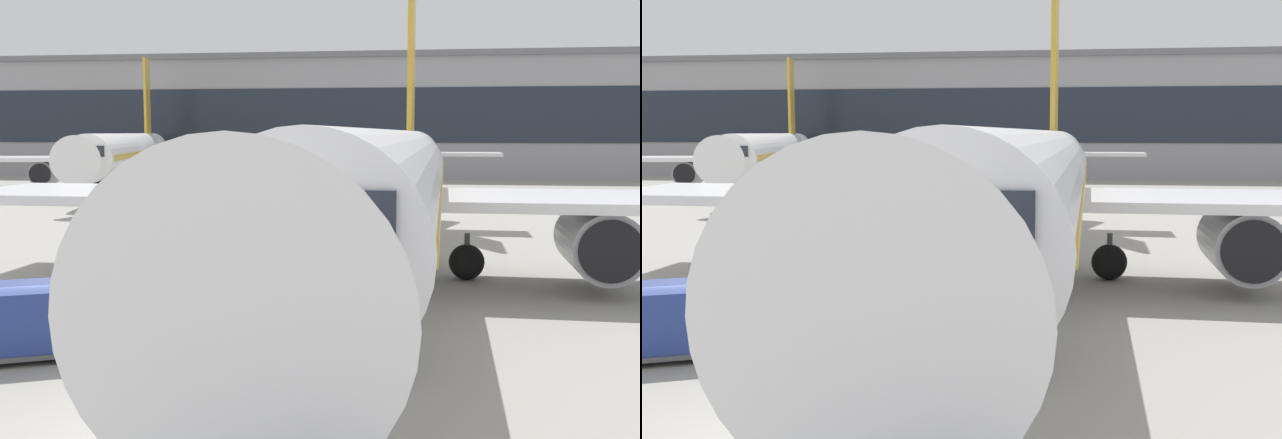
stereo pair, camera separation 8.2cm
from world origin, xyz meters
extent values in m
plane|color=#9E9B93|center=(0.00, 0.00, 0.00)|extent=(600.00, 600.00, 0.00)
cylinder|color=white|center=(3.87, 14.30, 3.75)|extent=(4.79, 32.87, 3.92)
cube|color=gold|center=(3.87, 14.30, 3.75)|extent=(4.80, 31.56, 0.47)
cone|color=white|center=(3.38, -4.04, 3.75)|extent=(3.83, 4.02, 3.72)
cone|color=white|center=(4.39, 33.82, 4.04)|extent=(3.50, 6.36, 3.33)
cube|color=white|center=(-4.67, 15.35, 3.16)|extent=(15.74, 6.97, 0.36)
cylinder|color=#93969E|center=(-3.53, 14.66, 1.76)|extent=(2.54, 4.32, 2.43)
cylinder|color=black|center=(-3.59, 12.48, 1.76)|extent=(2.07, 0.17, 2.07)
cube|color=white|center=(12.46, 14.89, 3.16)|extent=(15.74, 6.97, 0.36)
cylinder|color=#93969E|center=(11.28, 14.27, 1.76)|extent=(2.54, 4.32, 2.43)
cylinder|color=black|center=(11.23, 12.09, 1.76)|extent=(2.07, 0.17, 2.07)
cube|color=gold|center=(4.35, 32.25, 9.45)|extent=(0.38, 3.94, 9.83)
cube|color=white|center=(4.34, 31.94, 4.34)|extent=(10.65, 2.90, 0.20)
cube|color=#1E2633|center=(3.46, -1.30, 4.34)|extent=(2.79, 1.84, 0.86)
cylinder|color=#47474C|center=(3.61, 4.47, 1.23)|extent=(0.22, 0.22, 1.11)
sphere|color=black|center=(3.61, 4.47, 0.68)|extent=(1.36, 1.36, 1.36)
cylinder|color=#47474C|center=(0.98, 16.02, 1.23)|extent=(0.22, 0.22, 1.11)
sphere|color=black|center=(0.98, 16.02, 0.68)|extent=(1.36, 1.36, 1.36)
cylinder|color=#47474C|center=(6.86, 15.86, 1.23)|extent=(0.22, 0.22, 1.11)
sphere|color=black|center=(6.86, 15.86, 0.68)|extent=(1.36, 1.36, 1.36)
cube|color=gold|center=(-0.42, 8.12, 0.50)|extent=(3.75, 3.00, 0.44)
cube|color=black|center=(-1.41, 8.00, 1.07)|extent=(0.79, 0.77, 0.70)
cylinder|color=#333338|center=(-0.81, 8.32, 1.12)|extent=(0.08, 0.08, 0.80)
cube|color=gold|center=(0.63, 8.66, 1.79)|extent=(4.68, 3.03, 2.28)
cube|color=black|center=(0.63, 8.66, 1.88)|extent=(4.48, 2.84, 2.13)
cube|color=#333338|center=(0.83, 8.27, 1.91)|extent=(4.23, 2.26, 2.31)
cube|color=#333338|center=(0.42, 9.05, 1.91)|extent=(4.23, 2.26, 2.31)
cylinder|color=black|center=(0.98, 8.02, 0.28)|extent=(0.59, 0.44, 0.56)
cylinder|color=black|center=(0.29, 9.32, 0.28)|extent=(0.59, 0.44, 0.56)
cylinder|color=black|center=(-1.13, 6.91, 0.28)|extent=(0.59, 0.44, 0.56)
cylinder|color=black|center=(-1.82, 8.21, 0.28)|extent=(0.59, 0.44, 0.56)
cube|color=#515156|center=(-2.39, 5.12, 0.21)|extent=(2.49, 2.29, 0.12)
cylinder|color=#4C4C51|center=(-3.62, 4.56, 0.20)|extent=(0.66, 0.36, 0.07)
cube|color=#9EA3AD|center=(-2.39, 5.12, 1.02)|extent=(2.35, 2.16, 1.50)
cube|color=#9EA3AD|center=(-2.56, 5.50, 1.54)|extent=(2.03, 1.52, 0.74)
cube|color=silver|center=(-3.27, 4.72, 1.02)|extent=(0.63, 1.32, 1.38)
sphere|color=black|center=(-3.40, 5.40, 0.15)|extent=(0.30, 0.30, 0.30)
sphere|color=black|center=(-2.83, 4.17, 0.15)|extent=(0.30, 0.30, 0.30)
sphere|color=black|center=(-1.95, 6.08, 0.15)|extent=(0.30, 0.30, 0.30)
sphere|color=black|center=(-1.38, 4.84, 0.15)|extent=(0.30, 0.30, 0.30)
cube|color=#515156|center=(-4.46, 4.09, 0.21)|extent=(2.49, 2.29, 0.12)
cube|color=navy|center=(-4.46, 4.09, 1.02)|extent=(2.35, 2.16, 1.50)
cube|color=navy|center=(-4.63, 4.47, 1.54)|extent=(2.03, 1.52, 0.74)
sphere|color=black|center=(-4.02, 5.04, 0.15)|extent=(0.30, 0.30, 0.30)
sphere|color=black|center=(-3.45, 3.81, 0.15)|extent=(0.30, 0.30, 0.30)
cylinder|color=#514C42|center=(-0.27, 7.79, 0.43)|extent=(0.15, 0.15, 0.86)
cylinder|color=#514C42|center=(-0.20, 7.63, 0.43)|extent=(0.15, 0.15, 0.86)
cube|color=orange|center=(-0.24, 7.71, 1.15)|extent=(0.37, 0.44, 0.58)
cube|color=white|center=(-0.12, 7.76, 1.15)|extent=(0.15, 0.32, 0.08)
sphere|color=#9E7051|center=(-0.24, 7.71, 1.56)|extent=(0.21, 0.21, 0.21)
sphere|color=yellow|center=(-0.24, 7.71, 1.63)|extent=(0.23, 0.23, 0.23)
cylinder|color=orange|center=(-0.33, 7.93, 1.10)|extent=(0.09, 0.09, 0.56)
cylinder|color=orange|center=(-0.14, 7.49, 1.10)|extent=(0.09, 0.09, 0.56)
cylinder|color=black|center=(0.83, 4.08, 0.43)|extent=(0.15, 0.15, 0.86)
cylinder|color=black|center=(0.65, 4.05, 0.43)|extent=(0.15, 0.15, 0.86)
cube|color=yellow|center=(0.74, 4.07, 1.15)|extent=(0.42, 0.30, 0.58)
cube|color=white|center=(0.76, 3.94, 1.15)|extent=(0.34, 0.07, 0.08)
sphere|color=brown|center=(0.74, 4.07, 1.56)|extent=(0.21, 0.21, 0.21)
sphere|color=yellow|center=(0.74, 4.07, 1.63)|extent=(0.23, 0.23, 0.23)
cylinder|color=yellow|center=(0.98, 4.11, 1.10)|extent=(0.09, 0.09, 0.56)
cylinder|color=yellow|center=(0.51, 4.03, 1.10)|extent=(0.09, 0.09, 0.56)
cylinder|color=#333847|center=(-2.15, 5.31, 0.43)|extent=(0.15, 0.15, 0.86)
cylinder|color=#333847|center=(-2.32, 5.24, 0.43)|extent=(0.15, 0.15, 0.86)
cube|color=yellow|center=(-2.24, 5.28, 1.15)|extent=(0.45, 0.38, 0.58)
cube|color=white|center=(-2.18, 5.16, 1.15)|extent=(0.31, 0.16, 0.08)
sphere|color=beige|center=(-2.24, 5.28, 1.56)|extent=(0.21, 0.21, 0.21)
sphere|color=yellow|center=(-2.24, 5.28, 1.63)|extent=(0.23, 0.23, 0.23)
cylinder|color=yellow|center=(-2.02, 5.38, 1.10)|extent=(0.09, 0.09, 0.56)
cylinder|color=yellow|center=(-2.45, 5.17, 1.10)|extent=(0.09, 0.09, 0.56)
cylinder|color=#514C42|center=(-0.07, 4.74, 0.43)|extent=(0.15, 0.15, 0.86)
cylinder|color=#514C42|center=(0.11, 4.78, 0.43)|extent=(0.15, 0.15, 0.86)
cube|color=orange|center=(0.02, 4.76, 1.15)|extent=(0.42, 0.30, 0.58)
cube|color=white|center=(0.00, 4.88, 1.15)|extent=(0.34, 0.07, 0.08)
sphere|color=#9E7051|center=(0.02, 4.76, 1.56)|extent=(0.21, 0.21, 0.21)
sphere|color=yellow|center=(0.02, 4.76, 1.63)|extent=(0.23, 0.23, 0.23)
cylinder|color=orange|center=(-0.22, 4.72, 1.10)|extent=(0.09, 0.09, 0.56)
cylinder|color=orange|center=(0.26, 4.80, 1.10)|extent=(0.09, 0.09, 0.56)
cube|color=black|center=(-3.81, 15.51, 0.03)|extent=(0.60, 0.60, 0.05)
cone|color=orange|center=(-3.81, 15.51, 0.36)|extent=(0.48, 0.48, 0.63)
cylinder|color=white|center=(-3.81, 15.51, 0.40)|extent=(0.26, 0.26, 0.08)
cube|color=black|center=(-3.97, 14.19, 0.03)|extent=(0.57, 0.57, 0.05)
cone|color=orange|center=(-3.97, 14.19, 0.35)|extent=(0.46, 0.46, 0.60)
cylinder|color=white|center=(-3.97, 14.19, 0.38)|extent=(0.25, 0.25, 0.07)
cube|color=black|center=(-3.94, 12.66, 0.03)|extent=(0.64, 0.64, 0.05)
cone|color=orange|center=(-3.94, 12.66, 0.38)|extent=(0.51, 0.51, 0.67)
cylinder|color=white|center=(-3.94, 12.66, 0.42)|extent=(0.28, 0.28, 0.08)
cube|color=yellow|center=(4.24, 14.30, 0.00)|extent=(0.20, 110.00, 0.01)
cube|color=#939399|center=(-5.92, 86.08, 7.30)|extent=(140.95, 16.23, 14.59)
cube|color=#1E2633|center=(-5.92, 77.92, 7.66)|extent=(136.72, 0.10, 6.57)
cube|color=slate|center=(-5.92, 84.46, 14.94)|extent=(139.54, 13.79, 0.70)
cylinder|color=white|center=(-22.44, 53.56, 3.73)|extent=(10.81, 31.76, 3.60)
cube|color=gold|center=(-22.44, 53.56, 3.73)|extent=(10.55, 30.54, 0.43)
cone|color=white|center=(-18.37, 36.34, 3.73)|extent=(4.15, 4.28, 3.42)
cone|color=white|center=(-26.76, 71.83, 4.00)|extent=(4.30, 6.30, 3.06)
cube|color=white|center=(-30.67, 52.43, 3.19)|extent=(16.16, 9.66, 0.36)
cylinder|color=#93969E|center=(-29.37, 52.09, 1.89)|extent=(3.12, 4.53, 2.23)
cylinder|color=black|center=(-28.88, 50.03, 1.89)|extent=(1.87, 0.55, 1.89)
cube|color=white|center=(-14.58, 56.23, 3.19)|extent=(16.16, 9.66, 0.36)
cylinder|color=#93969E|center=(-15.59, 55.34, 1.89)|extent=(3.12, 4.53, 2.23)
cylinder|color=black|center=(-15.10, 53.28, 1.89)|extent=(1.87, 0.55, 1.89)
cube|color=gold|center=(-26.43, 70.43, 9.21)|extent=(1.15, 3.78, 9.54)
cube|color=white|center=(-26.36, 70.15, 4.27)|extent=(10.58, 4.84, 0.20)
cube|color=#1E2633|center=(-18.95, 38.79, 4.27)|extent=(2.82, 2.15, 0.79)
cylinder|color=#47474C|center=(-20.25, 44.28, 1.33)|extent=(0.22, 0.22, 1.20)
sphere|color=black|center=(-20.25, 44.28, 0.73)|extent=(1.47, 1.47, 1.47)
cylinder|color=#47474C|center=(-25.43, 54.49, 1.33)|extent=(0.22, 0.22, 1.20)
sphere|color=black|center=(-25.43, 54.49, 0.73)|extent=(1.47, 1.47, 1.47)
cylinder|color=#47474C|center=(-20.18, 55.73, 1.33)|extent=(0.22, 0.22, 1.20)
sphere|color=black|center=(-20.18, 55.73, 0.73)|extent=(1.47, 1.47, 1.47)
camera|label=1|loc=(5.19, -12.86, 5.59)|focal=42.06mm
camera|label=2|loc=(5.27, -12.85, 5.59)|focal=42.06mm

